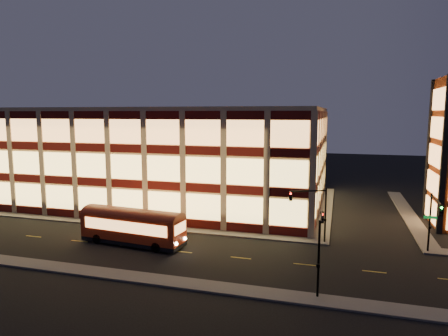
% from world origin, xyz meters
% --- Properties ---
extents(ground, '(200.00, 200.00, 0.00)m').
position_xyz_m(ground, '(0.00, 0.00, 0.00)').
color(ground, black).
rests_on(ground, ground).
extents(sidewalk_office_south, '(54.00, 2.00, 0.15)m').
position_xyz_m(sidewalk_office_south, '(-3.00, 1.00, 0.07)').
color(sidewalk_office_south, '#514F4C').
rests_on(sidewalk_office_south, ground).
extents(sidewalk_office_east, '(2.00, 30.00, 0.15)m').
position_xyz_m(sidewalk_office_east, '(23.00, 17.00, 0.07)').
color(sidewalk_office_east, '#514F4C').
rests_on(sidewalk_office_east, ground).
extents(sidewalk_tower_west, '(2.00, 30.00, 0.15)m').
position_xyz_m(sidewalk_tower_west, '(34.00, 17.00, 0.07)').
color(sidewalk_tower_west, '#514F4C').
rests_on(sidewalk_tower_west, ground).
extents(sidewalk_near, '(100.00, 2.00, 0.15)m').
position_xyz_m(sidewalk_near, '(0.00, -13.00, 0.07)').
color(sidewalk_near, '#514F4C').
rests_on(sidewalk_near, ground).
extents(office_building, '(50.45, 30.45, 14.50)m').
position_xyz_m(office_building, '(-2.91, 16.91, 7.25)').
color(office_building, tan).
rests_on(office_building, ground).
extents(traffic_signal_far, '(3.79, 1.87, 6.00)m').
position_xyz_m(traffic_signal_far, '(22.21, 0.24, 4.11)').
color(traffic_signal_far, black).
rests_on(traffic_signal_far, ground).
extents(traffic_signal_right, '(1.20, 4.37, 6.00)m').
position_xyz_m(traffic_signal_right, '(33.50, -0.62, 4.10)').
color(traffic_signal_right, black).
rests_on(traffic_signal_right, ground).
extents(traffic_signal_near, '(0.32, 4.45, 6.00)m').
position_xyz_m(traffic_signal_near, '(23.50, -11.03, 4.13)').
color(traffic_signal_near, black).
rests_on(traffic_signal_near, ground).
extents(trolley_bus, '(11.54, 3.97, 3.83)m').
position_xyz_m(trolley_bus, '(4.05, -5.19, 2.12)').
color(trolley_bus, '#992208').
rests_on(trolley_bus, ground).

